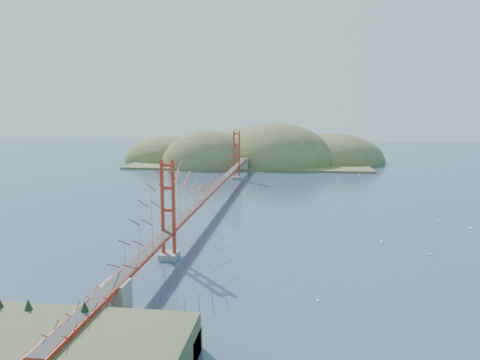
# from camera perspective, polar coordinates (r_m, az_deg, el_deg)

# --- Properties ---
(ground) EXTENTS (320.00, 320.00, 0.00)m
(ground) POSITION_cam_1_polar(r_m,az_deg,el_deg) (84.28, -3.09, -3.07)
(ground) COLOR #324564
(ground) RESTS_ON ground
(bridge) EXTENTS (2.20, 94.40, 12.00)m
(bridge) POSITION_cam_1_polar(r_m,az_deg,el_deg) (83.27, -3.11, 1.68)
(bridge) COLOR gray
(bridge) RESTS_ON ground
(approach_viaduct) EXTENTS (1.40, 12.00, 3.38)m
(approach_viaduct) POSITION_cam_1_polar(r_m,az_deg,el_deg) (36.01, -18.56, -16.27)
(approach_viaduct) COLOR #AF2413
(approach_viaduct) RESTS_ON ground
(promontory) EXTENTS (9.00, 6.00, 0.24)m
(promontory) POSITION_cam_1_polar(r_m,az_deg,el_deg) (39.83, -16.17, -17.46)
(promontory) COLOR #59544C
(promontory) RESTS_ON ground
(fort) EXTENTS (3.70, 2.30, 1.75)m
(fort) POSITION_cam_1_polar(r_m,az_deg,el_deg) (40.03, -15.24, -16.42)
(fort) COLOR maroon
(fort) RESTS_ON ground
(far_headlands) EXTENTS (84.00, 58.00, 25.00)m
(far_headlands) POSITION_cam_1_polar(r_m,az_deg,el_deg) (151.15, 2.35, 2.33)
(far_headlands) COLOR olive
(far_headlands) RESTS_ON ground
(sailboat_8) EXTENTS (0.67, 0.67, 0.70)m
(sailboat_8) POSITION_cam_1_polar(r_m,az_deg,el_deg) (96.45, 18.77, -1.90)
(sailboat_8) COLOR white
(sailboat_8) RESTS_ON ground
(sailboat_14) EXTENTS (0.58, 0.58, 0.61)m
(sailboat_14) POSITION_cam_1_polar(r_m,az_deg,el_deg) (78.26, 16.04, -4.25)
(sailboat_14) COLOR white
(sailboat_14) RESTS_ON ground
(sailboat_13) EXTENTS (0.61, 0.61, 0.64)m
(sailboat_13) POSITION_cam_1_polar(r_m,az_deg,el_deg) (78.13, 23.05, -4.65)
(sailboat_13) COLOR white
(sailboat_13) RESTS_ON ground
(sailboat_9) EXTENTS (0.58, 0.63, 0.71)m
(sailboat_9) POSITION_cam_1_polar(r_m,az_deg,el_deg) (100.02, 22.46, -1.73)
(sailboat_9) COLOR white
(sailboat_9) RESTS_ON ground
(sailboat_3) EXTENTS (0.61, 0.60, 0.68)m
(sailboat_3) POSITION_cam_1_polar(r_m,az_deg,el_deg) (91.41, 8.93, -2.11)
(sailboat_3) COLOR white
(sailboat_3) RESTS_ON ground
(sailboat_6) EXTENTS (0.65, 0.65, 0.70)m
(sailboat_6) POSITION_cam_1_polar(r_m,az_deg,el_deg) (61.06, 22.11, -8.30)
(sailboat_6) COLOR white
(sailboat_6) RESTS_ON ground
(sailboat_0) EXTENTS (0.51, 0.62, 0.73)m
(sailboat_0) POSITION_cam_1_polar(r_m,az_deg,el_deg) (64.50, 16.91, -7.10)
(sailboat_0) COLOR white
(sailboat_0) RESTS_ON ground
(sailboat_2) EXTENTS (0.51, 0.42, 0.60)m
(sailboat_2) POSITION_cam_1_polar(r_m,az_deg,el_deg) (75.76, 26.26, -5.28)
(sailboat_2) COLOR white
(sailboat_2) RESTS_ON ground
(sailboat_1) EXTENTS (0.60, 0.60, 0.63)m
(sailboat_1) POSITION_cam_1_polar(r_m,az_deg,el_deg) (87.91, 9.73, -2.58)
(sailboat_1) COLOR white
(sailboat_1) RESTS_ON ground
(sailboat_7) EXTENTS (0.65, 0.59, 0.73)m
(sailboat_7) POSITION_cam_1_polar(r_m,az_deg,el_deg) (117.39, 11.78, 0.28)
(sailboat_7) COLOR white
(sailboat_7) RESTS_ON ground
(sailboat_12) EXTENTS (0.55, 0.55, 0.62)m
(sailboat_12) POSITION_cam_1_polar(r_m,az_deg,el_deg) (112.89, 12.04, -0.09)
(sailboat_12) COLOR white
(sailboat_12) RESTS_ON ground
(sailboat_17) EXTENTS (0.52, 0.45, 0.59)m
(sailboat_17) POSITION_cam_1_polar(r_m,az_deg,el_deg) (105.33, 26.48, -1.49)
(sailboat_17) COLOR white
(sailboat_17) RESTS_ON ground
(sailboat_16) EXTENTS (0.67, 0.67, 0.72)m
(sailboat_16) POSITION_cam_1_polar(r_m,az_deg,el_deg) (93.05, 15.43, -2.13)
(sailboat_16) COLOR white
(sailboat_16) RESTS_ON ground
(sailboat_4) EXTENTS (0.58, 0.62, 0.70)m
(sailboat_4) POSITION_cam_1_polar(r_m,az_deg,el_deg) (93.31, 13.33, -2.02)
(sailboat_4) COLOR white
(sailboat_4) RESTS_ON ground
(sailboat_15) EXTENTS (0.41, 0.50, 0.58)m
(sailboat_15) POSITION_cam_1_polar(r_m,az_deg,el_deg) (124.39, 14.31, 0.66)
(sailboat_15) COLOR white
(sailboat_15) RESTS_ON ground
(sailboat_5) EXTENTS (0.45, 0.54, 0.63)m
(sailboat_5) POSITION_cam_1_polar(r_m,az_deg,el_deg) (76.17, 26.34, -5.21)
(sailboat_5) COLOR white
(sailboat_5) RESTS_ON ground
(sailboat_10) EXTENTS (0.40, 0.49, 0.58)m
(sailboat_10) POSITION_cam_1_polar(r_m,az_deg,el_deg) (44.71, 9.51, -14.16)
(sailboat_10) COLOR white
(sailboat_10) RESTS_ON ground
(sailboat_extra_0) EXTENTS (0.49, 0.50, 0.56)m
(sailboat_extra_0) POSITION_cam_1_polar(r_m,az_deg,el_deg) (104.39, 17.57, -1.05)
(sailboat_extra_0) COLOR white
(sailboat_extra_0) RESTS_ON ground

